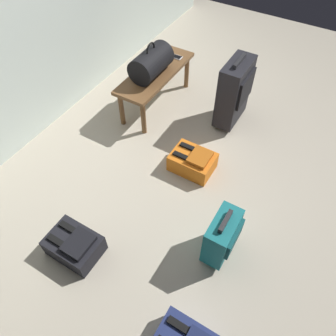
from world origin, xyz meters
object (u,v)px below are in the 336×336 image
suitcase_small_teal (222,236)px  backpack_orange (193,161)px  cell_phone (175,57)px  bench (156,77)px  duffel_bag_black (151,63)px  backpack_dark (75,245)px  suitcase_upright_charcoal (234,92)px

suitcase_small_teal → backpack_orange: size_ratio=1.21×
cell_phone → backpack_orange: bearing=-142.4°
backpack_orange → cell_phone: bearing=37.6°
suitcase_small_teal → backpack_orange: (0.62, 0.55, -0.15)m
suitcase_small_teal → backpack_orange: bearing=41.4°
bench → duffel_bag_black: (-0.07, 0.00, 0.20)m
duffel_bag_black → cell_phone: (0.39, -0.04, -0.13)m
backpack_orange → backpack_dark: size_ratio=1.00×
suitcase_upright_charcoal → bench: bearing=100.3°
cell_phone → backpack_orange: cell_phone is taller
backpack_orange → suitcase_upright_charcoal: bearing=-2.0°
suitcase_small_teal → suitcase_upright_charcoal: bearing=20.7°
cell_phone → backpack_dark: cell_phone is taller
cell_phone → suitcase_small_teal: suitcase_small_teal is taller
backpack_orange → backpack_dark: bearing=162.3°
suitcase_upright_charcoal → backpack_orange: suitcase_upright_charcoal is taller
duffel_bag_black → backpack_orange: 1.05m
cell_phone → suitcase_small_teal: size_ratio=0.31×
bench → suitcase_upright_charcoal: size_ratio=1.39×
bench → backpack_orange: (-0.62, -0.77, -0.25)m
bench → suitcase_upright_charcoal: (0.15, -0.80, 0.02)m
suitcase_upright_charcoal → backpack_dark: bearing=168.3°
suitcase_small_teal → bench: bearing=46.8°
suitcase_upright_charcoal → suitcase_small_teal: suitcase_upright_charcoal is taller
cell_phone → suitcase_upright_charcoal: 0.78m
duffel_bag_black → backpack_orange: size_ratio=1.16×
suitcase_small_teal → backpack_dark: bearing=120.4°
bench → backpack_orange: bench is taller
backpack_orange → suitcase_small_teal: bearing=-138.6°
duffel_bag_black → backpack_orange: duffel_bag_black is taller
bench → backpack_dark: (-1.78, -0.40, -0.25)m
bench → duffel_bag_black: bearing=180.0°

